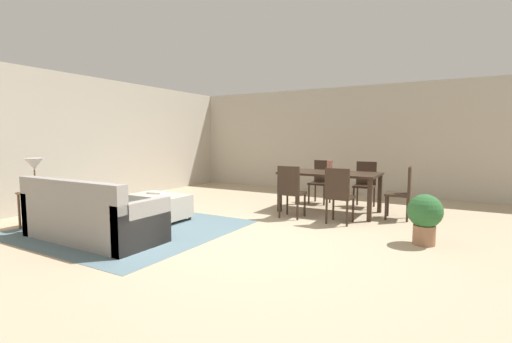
{
  "coord_description": "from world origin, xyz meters",
  "views": [
    {
      "loc": [
        2.45,
        -4.17,
        1.4
      ],
      "look_at": [
        -0.65,
        1.21,
        0.82
      ],
      "focal_mm": 25.1,
      "sensor_mm": 36.0,
      "label": 1
    }
  ],
  "objects_px": {
    "side_table": "(36,199)",
    "dining_chair_far_left": "(321,179)",
    "book_on_ottoman": "(156,192)",
    "table_lamp": "(34,166)",
    "dining_chair_near_right": "(339,193)",
    "couch": "(91,219)",
    "potted_plant": "(425,216)",
    "vase_centerpiece": "(329,166)",
    "dining_chair_head_east": "(403,190)",
    "dining_table": "(330,177)",
    "ottoman_table": "(160,205)",
    "dining_chair_near_left": "(290,189)",
    "dining_chair_far_right": "(365,181)"
  },
  "relations": [
    {
      "from": "side_table",
      "to": "dining_chair_far_left",
      "type": "xyz_separation_m",
      "value": [
        3.1,
        4.3,
        0.07
      ]
    },
    {
      "from": "book_on_ottoman",
      "to": "table_lamp",
      "type": "bearing_deg",
      "value": -127.75
    },
    {
      "from": "side_table",
      "to": "dining_chair_near_right",
      "type": "relative_size",
      "value": 0.62
    },
    {
      "from": "couch",
      "to": "potted_plant",
      "type": "xyz_separation_m",
      "value": [
        4.01,
        2.04,
        0.09
      ]
    },
    {
      "from": "vase_centerpiece",
      "to": "dining_chair_head_east",
      "type": "bearing_deg",
      "value": 1.15
    },
    {
      "from": "dining_table",
      "to": "vase_centerpiece",
      "type": "xyz_separation_m",
      "value": [
        -0.01,
        -0.01,
        0.19
      ]
    },
    {
      "from": "side_table",
      "to": "dining_table",
      "type": "bearing_deg",
      "value": 43.97
    },
    {
      "from": "ottoman_table",
      "to": "dining_table",
      "type": "bearing_deg",
      "value": 41.89
    },
    {
      "from": "side_table",
      "to": "dining_chair_near_left",
      "type": "bearing_deg",
      "value": 39.54
    },
    {
      "from": "book_on_ottoman",
      "to": "potted_plant",
      "type": "height_order",
      "value": "potted_plant"
    },
    {
      "from": "side_table",
      "to": "vase_centerpiece",
      "type": "height_order",
      "value": "vase_centerpiece"
    },
    {
      "from": "dining_table",
      "to": "dining_chair_near_left",
      "type": "distance_m",
      "value": 0.96
    },
    {
      "from": "table_lamp",
      "to": "potted_plant",
      "type": "xyz_separation_m",
      "value": [
        5.33,
        2.04,
        -0.59
      ]
    },
    {
      "from": "dining_chair_head_east",
      "to": "dining_table",
      "type": "bearing_deg",
      "value": -179.18
    },
    {
      "from": "dining_chair_near_left",
      "to": "ottoman_table",
      "type": "bearing_deg",
      "value": -146.96
    },
    {
      "from": "table_lamp",
      "to": "dining_chair_far_right",
      "type": "distance_m",
      "value": 5.94
    },
    {
      "from": "ottoman_table",
      "to": "dining_chair_head_east",
      "type": "height_order",
      "value": "dining_chair_head_east"
    },
    {
      "from": "dining_chair_near_left",
      "to": "book_on_ottoman",
      "type": "bearing_deg",
      "value": -150.25
    },
    {
      "from": "dining_chair_head_east",
      "to": "potted_plant",
      "type": "bearing_deg",
      "value": -72.05
    },
    {
      "from": "dining_chair_far_right",
      "to": "dining_chair_head_east",
      "type": "bearing_deg",
      "value": -45.88
    },
    {
      "from": "dining_chair_near_left",
      "to": "potted_plant",
      "type": "height_order",
      "value": "dining_chair_near_left"
    },
    {
      "from": "dining_chair_near_right",
      "to": "book_on_ottoman",
      "type": "distance_m",
      "value": 3.12
    },
    {
      "from": "dining_chair_head_east",
      "to": "book_on_ottoman",
      "type": "height_order",
      "value": "dining_chair_head_east"
    },
    {
      "from": "table_lamp",
      "to": "dining_chair_near_right",
      "type": "relative_size",
      "value": 0.57
    },
    {
      "from": "book_on_ottoman",
      "to": "vase_centerpiece",
      "type": "bearing_deg",
      "value": 39.26
    },
    {
      "from": "couch",
      "to": "potted_plant",
      "type": "height_order",
      "value": "couch"
    },
    {
      "from": "dining_table",
      "to": "ottoman_table",
      "type": "bearing_deg",
      "value": -138.11
    },
    {
      "from": "ottoman_table",
      "to": "potted_plant",
      "type": "xyz_separation_m",
      "value": [
        4.08,
        0.68,
        0.14
      ]
    },
    {
      "from": "vase_centerpiece",
      "to": "book_on_ottoman",
      "type": "distance_m",
      "value": 3.2
    },
    {
      "from": "dining_chair_far_left",
      "to": "dining_chair_far_right",
      "type": "bearing_deg",
      "value": 1.77
    },
    {
      "from": "dining_chair_far_left",
      "to": "vase_centerpiece",
      "type": "height_order",
      "value": "vase_centerpiece"
    },
    {
      "from": "dining_chair_far_left",
      "to": "potted_plant",
      "type": "xyz_separation_m",
      "value": [
        2.23,
        -2.26,
        -0.13
      ]
    },
    {
      "from": "dining_chair_far_right",
      "to": "dining_chair_head_east",
      "type": "xyz_separation_m",
      "value": [
        0.84,
        -0.86,
        0.0
      ]
    },
    {
      "from": "vase_centerpiece",
      "to": "side_table",
      "type": "bearing_deg",
      "value": -136.01
    },
    {
      "from": "dining_chair_head_east",
      "to": "book_on_ottoman",
      "type": "bearing_deg",
      "value": -151.62
    },
    {
      "from": "couch",
      "to": "dining_chair_far_right",
      "type": "distance_m",
      "value": 5.11
    },
    {
      "from": "ottoman_table",
      "to": "dining_chair_far_right",
      "type": "bearing_deg",
      "value": 46.84
    },
    {
      "from": "dining_table",
      "to": "dining_chair_near_left",
      "type": "relative_size",
      "value": 1.95
    },
    {
      "from": "table_lamp",
      "to": "dining_chair_near_left",
      "type": "height_order",
      "value": "table_lamp"
    },
    {
      "from": "dining_chair_far_left",
      "to": "dining_chair_far_right",
      "type": "relative_size",
      "value": 1.0
    },
    {
      "from": "table_lamp",
      "to": "side_table",
      "type": "bearing_deg",
      "value": -26.57
    },
    {
      "from": "side_table",
      "to": "table_lamp",
      "type": "bearing_deg",
      "value": 153.43
    },
    {
      "from": "dining_chair_near_right",
      "to": "dining_chair_far_left",
      "type": "xyz_separation_m",
      "value": [
        -0.91,
        1.71,
        0.0
      ]
    },
    {
      "from": "couch",
      "to": "dining_chair_near_left",
      "type": "distance_m",
      "value": 3.18
    },
    {
      "from": "couch",
      "to": "dining_chair_near_right",
      "type": "distance_m",
      "value": 3.74
    },
    {
      "from": "ottoman_table",
      "to": "vase_centerpiece",
      "type": "height_order",
      "value": "vase_centerpiece"
    },
    {
      "from": "dining_chair_far_left",
      "to": "dining_chair_head_east",
      "type": "distance_m",
      "value": 1.96
    },
    {
      "from": "table_lamp",
      "to": "potted_plant",
      "type": "distance_m",
      "value": 5.74
    },
    {
      "from": "couch",
      "to": "dining_chair_far_right",
      "type": "height_order",
      "value": "dining_chair_far_right"
    },
    {
      "from": "ottoman_table",
      "to": "side_table",
      "type": "height_order",
      "value": "side_table"
    }
  ]
}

